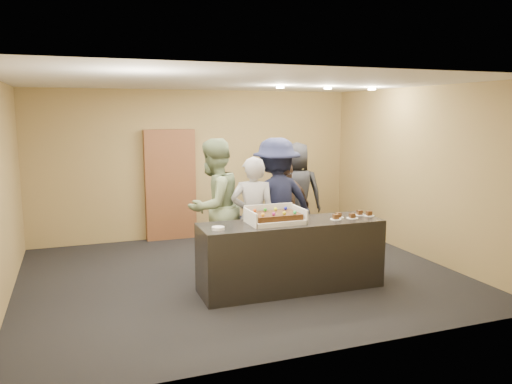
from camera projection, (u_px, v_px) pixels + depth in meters
room at (240, 181)px, 6.92m from camera, size 6.04×6.00×2.70m
serving_counter at (291, 255)px, 6.51m from camera, size 2.41×0.74×0.90m
storage_cabinet at (170, 185)px, 9.02m from camera, size 0.91×0.15×2.00m
cake_box at (275, 219)px, 6.38m from camera, size 0.70×0.48×0.21m
sheet_cake at (275, 216)px, 6.35m from camera, size 0.60×0.41×0.12m
plate_stack at (218, 228)px, 5.99m from camera, size 0.15×0.15×0.04m
slice_a at (336, 218)px, 6.56m from camera, size 0.15×0.15×0.07m
slice_b at (338, 216)px, 6.68m from camera, size 0.15×0.15×0.07m
slice_c at (352, 217)px, 6.64m from camera, size 0.15×0.15×0.07m
slice_d at (360, 213)px, 6.85m from camera, size 0.15×0.15×0.07m
slice_e at (369, 214)px, 6.80m from camera, size 0.15×0.15×0.07m
person_server_grey at (253, 218)px, 6.91m from camera, size 0.72×0.59×1.70m
person_sage_man at (214, 207)px, 7.08m from camera, size 1.19×1.14×1.94m
person_navy_man at (276, 203)px, 7.40m from camera, size 1.33×0.88×1.93m
person_brown_extra at (286, 208)px, 8.04m from camera, size 0.96×0.56×1.54m
person_dark_suit at (296, 194)px, 8.64m from camera, size 1.03×0.86×1.80m
ceiling_spotlights at (328, 88)px, 7.72m from camera, size 1.72×0.12×0.03m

